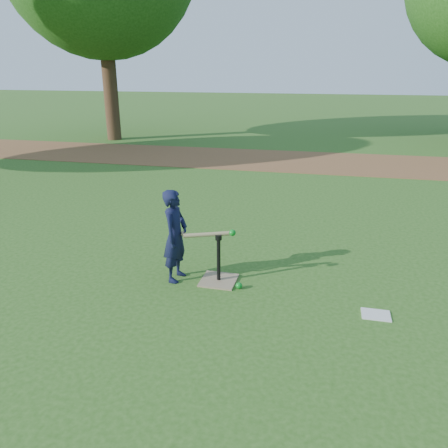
# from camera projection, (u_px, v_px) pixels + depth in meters

# --- Properties ---
(ground) EXTENTS (80.00, 80.00, 0.00)m
(ground) POSITION_uv_depth(u_px,v_px,m) (197.00, 276.00, 5.54)
(ground) COLOR #285116
(ground) RESTS_ON ground
(dirt_strip) EXTENTS (24.00, 3.00, 0.01)m
(dirt_strip) POSITION_uv_depth(u_px,v_px,m) (270.00, 160.00, 12.42)
(dirt_strip) COLOR brown
(dirt_strip) RESTS_ON ground
(child) EXTENTS (0.31, 0.44, 1.16)m
(child) POSITION_uv_depth(u_px,v_px,m) (175.00, 236.00, 5.30)
(child) COLOR black
(child) RESTS_ON ground
(wiffle_ball_ground) EXTENTS (0.08, 0.08, 0.08)m
(wiffle_ball_ground) POSITION_uv_depth(u_px,v_px,m) (239.00, 286.00, 5.23)
(wiffle_ball_ground) COLOR #0B7F1D
(wiffle_ball_ground) RESTS_ON ground
(clipboard) EXTENTS (0.30, 0.23, 0.01)m
(clipboard) POSITION_uv_depth(u_px,v_px,m) (376.00, 315.00, 4.68)
(clipboard) COLOR silver
(clipboard) RESTS_ON ground
(batting_tee) EXTENTS (0.44, 0.44, 0.61)m
(batting_tee) POSITION_uv_depth(u_px,v_px,m) (219.00, 273.00, 5.39)
(batting_tee) COLOR #8B7658
(batting_tee) RESTS_ON ground
(swing_action) EXTENTS (0.66, 0.27, 0.10)m
(swing_action) POSITION_uv_depth(u_px,v_px,m) (211.00, 234.00, 5.22)
(swing_action) COLOR tan
(swing_action) RESTS_ON ground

